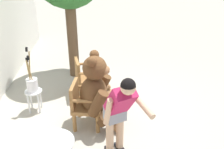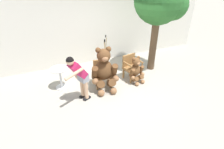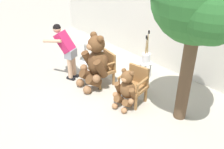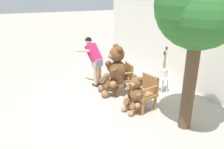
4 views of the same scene
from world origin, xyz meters
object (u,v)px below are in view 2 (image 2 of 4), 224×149
(white_stool, at_px, (106,60))
(patio_tree, at_px, (161,2))
(wooden_chair_right, at_px, (131,66))
(person_visitor, at_px, (79,74))
(round_side_table, at_px, (60,76))
(wooden_chair_left, at_px, (102,73))
(brush_bucket, at_px, (106,54))
(teddy_bear_large, at_px, (104,70))
(teddy_bear_small, at_px, (136,70))

(white_stool, distance_m, patio_tree, 2.85)
(wooden_chair_right, distance_m, person_visitor, 2.12)
(wooden_chair_right, distance_m, white_stool, 1.18)
(white_stool, distance_m, round_side_table, 1.97)
(wooden_chair_left, relative_size, white_stool, 1.87)
(white_stool, height_order, brush_bucket, brush_bucket)
(wooden_chair_left, height_order, wooden_chair_right, same)
(wooden_chair_right, distance_m, brush_bucket, 1.19)
(teddy_bear_large, xyz_separation_m, brush_bucket, (0.55, 1.28, -0.07))
(teddy_bear_large, height_order, patio_tree, patio_tree)
(patio_tree, bearing_deg, wooden_chair_left, -172.90)
(person_visitor, distance_m, brush_bucket, 2.14)
(person_visitor, bearing_deg, teddy_bear_large, 18.86)
(teddy_bear_large, relative_size, round_side_table, 1.99)
(white_stool, bearing_deg, teddy_bear_large, -113.32)
(wooden_chair_left, relative_size, teddy_bear_large, 0.60)
(wooden_chair_left, relative_size, brush_bucket, 0.95)
(wooden_chair_right, distance_m, teddy_bear_large, 1.18)
(teddy_bear_large, height_order, brush_bucket, teddy_bear_large)
(teddy_bear_small, bearing_deg, wooden_chair_right, 93.98)
(patio_tree, bearing_deg, teddy_bear_large, -166.69)
(wooden_chair_left, bearing_deg, person_visitor, -148.07)
(wooden_chair_right, relative_size, teddy_bear_small, 0.92)
(teddy_bear_large, relative_size, brush_bucket, 1.57)
(wooden_chair_right, bearing_deg, white_stool, 119.21)
(wooden_chair_right, relative_size, teddy_bear_large, 0.60)
(brush_bucket, bearing_deg, teddy_bear_small, -65.70)
(wooden_chair_left, xyz_separation_m, round_side_table, (-1.31, 0.36, -0.01))
(wooden_chair_right, distance_m, round_side_table, 2.45)
(teddy_bear_small, relative_size, white_stool, 2.03)
(wooden_chair_right, xyz_separation_m, person_visitor, (-2.00, -0.55, 0.43))
(teddy_bear_small, relative_size, patio_tree, 0.28)
(white_stool, bearing_deg, patio_tree, -23.38)
(wooden_chair_left, bearing_deg, white_stool, 62.53)
(wooden_chair_left, bearing_deg, wooden_chair_right, -0.02)
(teddy_bear_large, distance_m, brush_bucket, 1.40)
(wooden_chair_left, height_order, teddy_bear_small, teddy_bear_small)
(teddy_bear_small, bearing_deg, person_visitor, -172.55)
(teddy_bear_large, height_order, person_visitor, person_visitor)
(wooden_chair_left, height_order, person_visitor, person_visitor)
(teddy_bear_small, bearing_deg, white_stool, 114.29)
(teddy_bear_small, distance_m, patio_tree, 2.40)
(wooden_chair_left, distance_m, white_stool, 1.16)
(person_visitor, distance_m, round_side_table, 1.10)
(wooden_chair_left, distance_m, wooden_chair_right, 1.11)
(wooden_chair_left, height_order, patio_tree, patio_tree)
(person_visitor, bearing_deg, patio_tree, 14.88)
(wooden_chair_right, bearing_deg, patio_tree, 13.77)
(teddy_bear_small, bearing_deg, round_side_table, 165.14)
(wooden_chair_right, height_order, person_visitor, person_visitor)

